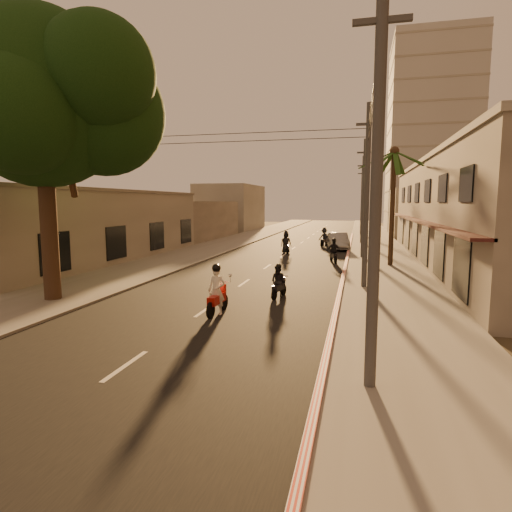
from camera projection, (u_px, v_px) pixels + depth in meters
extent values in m
plane|color=#383023|center=(185.00, 324.00, 15.08)|extent=(160.00, 160.00, 0.00)
cube|color=black|center=(283.00, 256.00, 34.38)|extent=(10.00, 140.00, 0.02)
cube|color=slate|center=(380.00, 258.00, 32.64)|extent=(5.00, 140.00, 0.12)
cube|color=slate|center=(195.00, 253.00, 36.11)|extent=(5.00, 140.00, 0.12)
cube|color=red|center=(346.00, 266.00, 28.37)|extent=(0.20, 60.00, 0.20)
cube|color=gray|center=(483.00, 214.00, 28.78)|extent=(8.00, 34.00, 7.00)
cube|color=#A9A498|center=(487.00, 159.00, 28.33)|extent=(8.20, 34.20, 0.30)
cube|color=#3C1818|center=(415.00, 220.00, 29.83)|extent=(0.80, 34.00, 0.12)
cube|color=#A9A498|center=(82.00, 227.00, 31.51)|extent=(8.00, 24.00, 5.00)
cube|color=gray|center=(80.00, 191.00, 31.19)|extent=(8.20, 24.20, 0.20)
cube|color=#B7B5B2|center=(431.00, 137.00, 63.69)|extent=(12.00, 12.00, 28.00)
cylinder|color=black|center=(49.00, 233.00, 18.25)|extent=(0.70, 0.70, 6.00)
cylinder|color=black|center=(68.00, 162.00, 18.08)|extent=(1.22, 2.17, 3.04)
cylinder|color=black|center=(27.00, 156.00, 17.71)|extent=(1.31, 1.49, 2.73)
sphere|color=black|center=(41.00, 99.00, 17.57)|extent=(7.20, 7.20, 7.20)
sphere|color=black|center=(103.00, 114.00, 18.09)|extent=(5.20, 5.20, 5.20)
sphere|color=black|center=(20.00, 113.00, 18.80)|extent=(4.80, 4.80, 4.80)
sphere|color=black|center=(22.00, 112.00, 15.81)|extent=(4.60, 4.60, 4.60)
sphere|color=black|center=(98.00, 73.00, 16.31)|extent=(4.40, 4.40, 4.40)
sphere|color=black|center=(100.00, 85.00, 19.47)|extent=(4.40, 4.40, 4.40)
cylinder|color=black|center=(392.00, 210.00, 28.20)|extent=(0.32, 0.32, 7.60)
sphere|color=black|center=(395.00, 151.00, 27.73)|extent=(0.60, 0.60, 0.60)
cylinder|color=#38383A|center=(376.00, 192.00, 9.23)|extent=(0.26, 0.26, 9.00)
cube|color=#38383A|center=(382.00, 20.00, 8.79)|extent=(1.20, 0.12, 0.12)
cylinder|color=#38383A|center=(367.00, 198.00, 20.81)|extent=(0.26, 0.26, 9.00)
cube|color=#38383A|center=(369.00, 124.00, 20.38)|extent=(1.20, 0.12, 0.12)
cylinder|color=#38383A|center=(364.00, 200.00, 32.39)|extent=(0.26, 0.26, 9.00)
cube|color=#38383A|center=(365.00, 152.00, 31.96)|extent=(1.20, 0.12, 0.12)
cylinder|color=#38383A|center=(363.00, 200.00, 43.97)|extent=(0.26, 0.26, 9.00)
cube|color=#38383A|center=(364.00, 166.00, 43.54)|extent=(1.20, 0.12, 0.12)
cylinder|color=#38383A|center=(362.00, 201.00, 55.55)|extent=(0.26, 0.26, 9.00)
cube|color=#38383A|center=(363.00, 174.00, 55.12)|extent=(1.20, 0.12, 0.12)
cube|color=#A9A498|center=(424.00, 213.00, 54.90)|extent=(8.00, 14.00, 6.00)
cube|color=#A9A498|center=(187.00, 220.00, 50.85)|extent=(8.00, 14.00, 4.40)
cube|color=#A9A498|center=(231.00, 207.00, 68.06)|extent=(8.00, 14.00, 7.00)
cylinder|color=black|center=(224.00, 302.00, 17.13)|extent=(0.15, 0.62, 0.62)
cylinder|color=black|center=(211.00, 310.00, 15.81)|extent=(0.15, 0.62, 0.62)
cube|color=#AE130D|center=(217.00, 299.00, 16.35)|extent=(0.38, 1.23, 0.33)
cube|color=#AE130D|center=(222.00, 292.00, 16.86)|extent=(0.34, 0.13, 0.66)
cylinder|color=silver|center=(223.00, 282.00, 16.94)|extent=(0.61, 0.08, 0.04)
imported|color=white|center=(217.00, 291.00, 16.31)|extent=(0.73, 0.52, 1.86)
sphere|color=black|center=(216.00, 268.00, 16.20)|extent=(0.33, 0.33, 0.33)
sphere|color=silver|center=(215.00, 274.00, 16.97)|extent=(0.13, 0.13, 0.13)
sphere|color=silver|center=(230.00, 275.00, 16.79)|extent=(0.13, 0.13, 0.13)
cylinder|color=black|center=(284.00, 290.00, 19.79)|extent=(0.19, 0.50, 0.50)
cylinder|color=black|center=(274.00, 295.00, 18.80)|extent=(0.19, 0.50, 0.50)
cube|color=black|center=(279.00, 287.00, 19.21)|extent=(0.44, 1.01, 0.27)
cube|color=black|center=(282.00, 283.00, 19.59)|extent=(0.28, 0.14, 0.53)
cylinder|color=silver|center=(283.00, 276.00, 19.64)|extent=(0.49, 0.14, 0.04)
imported|color=black|center=(279.00, 282.00, 19.17)|extent=(0.95, 0.86, 1.49)
sphere|color=black|center=(279.00, 266.00, 19.09)|extent=(0.27, 0.27, 0.27)
cylinder|color=black|center=(331.00, 258.00, 31.14)|extent=(0.26, 0.57, 0.56)
cylinder|color=black|center=(335.00, 260.00, 29.90)|extent=(0.26, 0.57, 0.56)
cube|color=black|center=(334.00, 255.00, 30.41)|extent=(0.58, 1.14, 0.30)
cube|color=black|center=(332.00, 252.00, 30.89)|extent=(0.32, 0.18, 0.60)
cylinder|color=silver|center=(332.00, 247.00, 30.97)|extent=(0.54, 0.20, 0.04)
imported|color=black|center=(334.00, 251.00, 30.38)|extent=(1.21, 0.95, 1.68)
sphere|color=black|center=(334.00, 240.00, 30.28)|extent=(0.30, 0.30, 0.30)
cylinder|color=black|center=(284.00, 249.00, 36.77)|extent=(0.31, 0.60, 0.61)
cylinder|color=black|center=(287.00, 251.00, 35.44)|extent=(0.31, 0.60, 0.61)
cube|color=black|center=(286.00, 247.00, 35.99)|extent=(0.70, 1.22, 0.32)
cube|color=black|center=(285.00, 244.00, 36.50)|extent=(0.34, 0.21, 0.65)
cylinder|color=silver|center=(285.00, 239.00, 36.58)|extent=(0.57, 0.25, 0.04)
imported|color=black|center=(286.00, 243.00, 35.95)|extent=(1.26, 1.16, 1.82)
sphere|color=black|center=(286.00, 233.00, 35.84)|extent=(0.32, 0.32, 0.32)
cylinder|color=black|center=(327.00, 243.00, 42.50)|extent=(0.28, 0.60, 0.59)
cylinder|color=black|center=(322.00, 244.00, 41.38)|extent=(0.28, 0.60, 0.59)
cube|color=black|center=(324.00, 241.00, 41.84)|extent=(0.64, 1.20, 0.32)
cube|color=black|center=(326.00, 239.00, 42.27)|extent=(0.34, 0.20, 0.64)
cylinder|color=silver|center=(327.00, 235.00, 42.33)|extent=(0.57, 0.22, 0.04)
imported|color=black|center=(324.00, 237.00, 41.80)|extent=(1.54, 1.34, 1.78)
sphere|color=black|center=(324.00, 229.00, 41.69)|extent=(0.32, 0.32, 0.32)
imported|color=#979A9F|center=(338.00, 241.00, 39.02)|extent=(3.04, 5.17, 1.54)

